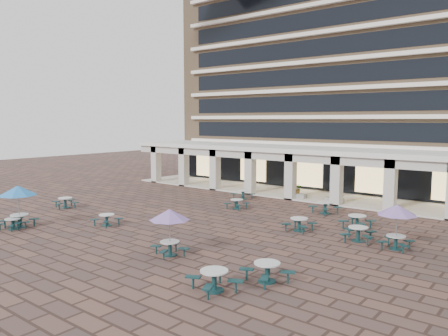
{
  "coord_description": "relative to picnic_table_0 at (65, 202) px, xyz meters",
  "views": [
    {
      "loc": [
        16.59,
        -20.26,
        6.84
      ],
      "look_at": [
        -1.94,
        3.0,
        3.55
      ],
      "focal_mm": 35.0,
      "sensor_mm": 36.0,
      "label": 1
    }
  ],
  "objects": [
    {
      "name": "picnic_table_12",
      "position": [
        8.58,
        11.76,
        -0.02
      ],
      "size": [
        1.9,
        1.9,
        0.77
      ],
      "rotation": [
        0.0,
        0.0,
        -0.16
      ],
      "color": "#14383C",
      "rests_on": "ground"
    },
    {
      "name": "picnic_table_13",
      "position": [
        17.78,
        5.03,
        0.01
      ],
      "size": [
        1.84,
        1.84,
        0.81
      ],
      "rotation": [
        0.0,
        0.0,
        0.02
      ],
      "color": "#14383C",
      "rests_on": "ground"
    },
    {
      "name": "picnic_table_6",
      "position": [
        15.06,
        -3.4,
        1.54
      ],
      "size": [
        2.05,
        2.05,
        2.37
      ],
      "rotation": [
        0.0,
        0.0,
        -0.41
      ],
      "color": "#14383C",
      "rests_on": "ground"
    },
    {
      "name": "retail_arcade",
      "position": [
        14.0,
        16.56,
        2.52
      ],
      "size": [
        42.0,
        6.6,
        4.4
      ],
      "color": "white",
      "rests_on": "ground"
    },
    {
      "name": "picnic_table_9",
      "position": [
        16.79,
        10.74,
        0.04
      ],
      "size": [
        2.33,
        2.33,
        0.86
      ],
      "rotation": [
        0.0,
        0.0,
        -0.36
      ],
      "color": "#14383C",
      "rests_on": "ground"
    },
    {
      "name": "planter_right",
      "position": [
        15.71,
        14.66,
        0.01
      ],
      "size": [
        1.5,
        0.61,
        1.23
      ],
      "color": "#979892",
      "rests_on": "ground"
    },
    {
      "name": "picnic_table_4",
      "position": [
        3.32,
        -5.27,
        1.79
      ],
      "size": [
        2.31,
        2.31,
        2.67
      ],
      "rotation": [
        0.0,
        0.0,
        0.21
      ],
      "color": "#14383C",
      "rests_on": "ground"
    },
    {
      "name": "picnic_table_1",
      "position": [
        7.3,
        -1.51,
        -0.04
      ],
      "size": [
        1.76,
        1.76,
        0.74
      ],
      "rotation": [
        0.0,
        0.0,
        0.1
      ],
      "color": "#14383C",
      "rests_on": "ground"
    },
    {
      "name": "picnic_table_11",
      "position": [
        23.66,
        4.83,
        1.55
      ],
      "size": [
        2.07,
        2.07,
        2.39
      ],
      "rotation": [
        0.0,
        0.0,
        0.0
      ],
      "color": "#14383C",
      "rests_on": "ground"
    },
    {
      "name": "picnic_table_7",
      "position": [
        21.51,
        5.08,
        0.02
      ],
      "size": [
        2.11,
        2.11,
        0.83
      ],
      "rotation": [
        0.0,
        0.0,
        0.22
      ],
      "color": "#14383C",
      "rests_on": "ground"
    },
    {
      "name": "apartment_building",
      "position": [
        14.0,
        27.23,
        12.12
      ],
      "size": [
        40.0,
        15.5,
        25.2
      ],
      "color": "#957454",
      "rests_on": "ground"
    },
    {
      "name": "picnic_table_5",
      "position": [
        3.56,
        -5.82,
        -0.06
      ],
      "size": [
        1.8,
        1.8,
        0.7
      ],
      "rotation": [
        0.0,
        0.0,
        0.23
      ],
      "color": "#14383C",
      "rests_on": "ground"
    },
    {
      "name": "planter_left",
      "position": [
        12.35,
        14.66,
        0.1
      ],
      "size": [
        1.5,
        0.66,
        1.34
      ],
      "color": "#979892",
      "rests_on": "ground"
    },
    {
      "name": "picnic_table_0",
      "position": [
        0.0,
        0.0,
        0.0
      ],
      "size": [
        2.14,
        2.14,
        0.8
      ],
      "rotation": [
        0.0,
        0.0,
        -0.35
      ],
      "color": "#14383C",
      "rests_on": "ground"
    },
    {
      "name": "picnic_table_2",
      "position": [
        19.77,
        -5.54,
        0.04
      ],
      "size": [
        2.32,
        2.32,
        0.86
      ],
      "rotation": [
        0.0,
        0.0,
        -0.36
      ],
      "color": "#14383C",
      "rests_on": "ground"
    },
    {
      "name": "ground",
      "position": [
        14.0,
        1.76,
        -0.48
      ],
      "size": [
        120.0,
        120.0,
        0.0
      ],
      "primitive_type": "plane",
      "color": "brown",
      "rests_on": "ground"
    },
    {
      "name": "picnic_table_8",
      "position": [
        10.69,
        8.06,
        -0.04
      ],
      "size": [
        1.68,
        1.68,
        0.74
      ],
      "rotation": [
        0.0,
        0.0,
        0.03
      ],
      "color": "#14383C",
      "rests_on": "ground"
    },
    {
      "name": "picnic_table_3",
      "position": [
        20.88,
        -3.39,
        0.03
      ],
      "size": [
        2.26,
        2.26,
        0.85
      ],
      "rotation": [
        0.0,
        0.0,
        -0.32
      ],
      "color": "#14383C",
      "rests_on": "ground"
    },
    {
      "name": "picnic_table_10",
      "position": [
        20.33,
        7.88,
        0.03
      ],
      "size": [
        2.0,
        2.0,
        0.84
      ],
      "rotation": [
        0.0,
        0.0,
        -0.08
      ],
      "color": "#14383C",
      "rests_on": "ground"
    }
  ]
}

